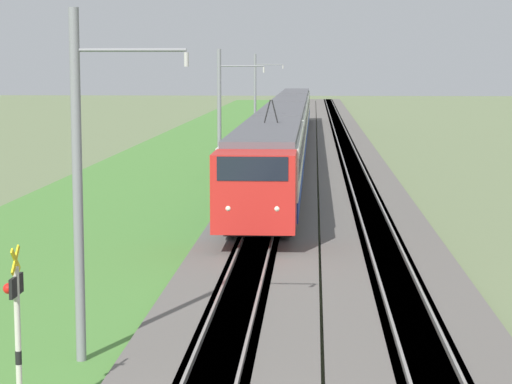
# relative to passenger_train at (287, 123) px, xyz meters

# --- Properties ---
(ballast_main) EXTENTS (240.00, 4.40, 0.30)m
(ballast_main) POSITION_rel_passenger_train_xyz_m (-8.37, 0.00, -2.19)
(ballast_main) COLOR #605B56
(ballast_main) RESTS_ON ground
(ballast_adjacent) EXTENTS (240.00, 4.40, 0.30)m
(ballast_adjacent) POSITION_rel_passenger_train_xyz_m (-8.37, -4.48, -2.19)
(ballast_adjacent) COLOR #605B56
(ballast_adjacent) RESTS_ON ground
(track_main) EXTENTS (240.00, 1.57, 0.45)m
(track_main) POSITION_rel_passenger_train_xyz_m (-8.37, 0.00, -2.18)
(track_main) COLOR #4C4238
(track_main) RESTS_ON ground
(track_adjacent) EXTENTS (240.00, 1.57, 0.45)m
(track_adjacent) POSITION_rel_passenger_train_xyz_m (-8.37, -4.48, -2.18)
(track_adjacent) COLOR #4C4238
(track_adjacent) RESTS_ON ground
(grass_verge) EXTENTS (240.00, 11.26, 0.12)m
(grass_verge) POSITION_rel_passenger_train_xyz_m (-8.37, 6.85, -2.28)
(grass_verge) COLOR #4C8438
(grass_verge) RESTS_ON ground
(passenger_train) EXTENTS (83.05, 2.97, 5.01)m
(passenger_train) POSITION_rel_passenger_train_xyz_m (0.00, 0.00, 0.00)
(passenger_train) COLOR red
(passenger_train) RESTS_ON ground
(crossing_signal_near) EXTENTS (0.70, 0.23, 3.42)m
(crossing_signal_near) POSITION_rel_passenger_train_xyz_m (-57.19, 3.30, -0.26)
(crossing_signal_near) COLOR beige
(crossing_signal_near) RESTS_ON ground
(catenary_mast_near) EXTENTS (0.22, 2.56, 7.84)m
(catenary_mast_near) POSITION_rel_passenger_train_xyz_m (-53.22, 3.03, 1.72)
(catenary_mast_near) COLOR slate
(catenary_mast_near) RESTS_ON ground
(catenary_mast_mid) EXTENTS (0.22, 2.56, 7.47)m
(catenary_mast_mid) POSITION_rel_passenger_train_xyz_m (-20.85, 3.03, 1.53)
(catenary_mast_mid) COLOR slate
(catenary_mast_mid) RESTS_ON ground
(catenary_mast_far) EXTENTS (0.22, 2.56, 7.55)m
(catenary_mast_far) POSITION_rel_passenger_train_xyz_m (11.53, 3.03, 1.57)
(catenary_mast_far) COLOR slate
(catenary_mast_far) RESTS_ON ground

